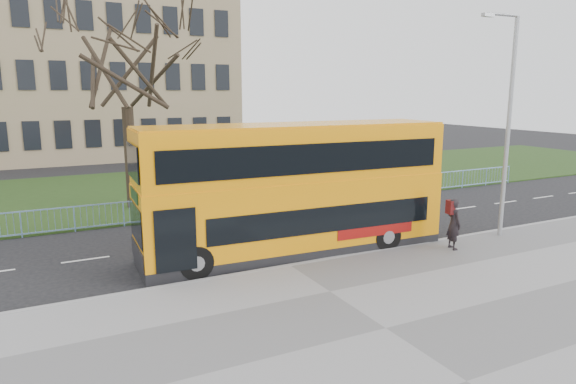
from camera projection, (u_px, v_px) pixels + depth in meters
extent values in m
plane|color=black|center=(270.00, 255.00, 18.51)|extent=(120.00, 120.00, 0.00)
cube|color=slate|center=(386.00, 330.00, 12.58)|extent=(80.00, 10.50, 0.12)
cube|color=gray|center=(290.00, 266.00, 17.13)|extent=(80.00, 0.20, 0.14)
cube|color=#1F3513|center=(171.00, 188.00, 31.02)|extent=(80.00, 15.40, 0.08)
cube|color=#8C7C59|center=(53.00, 78.00, 45.58)|extent=(30.00, 15.00, 14.00)
cube|color=orange|center=(294.00, 215.00, 18.57)|extent=(11.18, 3.13, 2.06)
cube|color=orange|center=(294.00, 182.00, 18.33)|extent=(11.18, 3.13, 0.35)
cube|color=orange|center=(295.00, 152.00, 18.12)|extent=(11.12, 3.08, 1.85)
cube|color=black|center=(327.00, 220.00, 17.62)|extent=(8.54, 0.43, 0.90)
cube|color=black|center=(311.00, 159.00, 16.97)|extent=(10.18, 0.50, 1.00)
cylinder|color=black|center=(196.00, 262.00, 16.07)|extent=(1.11, 0.34, 1.10)
cylinder|color=black|center=(387.00, 236.00, 18.96)|extent=(1.11, 0.34, 1.10)
imported|color=black|center=(454.00, 224.00, 18.73)|extent=(0.58, 0.76, 1.88)
cylinder|color=#9A9EA2|center=(508.00, 130.00, 19.85)|extent=(0.17, 0.17, 8.45)
cylinder|color=#9A9EA2|center=(503.00, 15.00, 18.72)|extent=(1.48, 0.15, 0.11)
cube|color=#9A9EA2|center=(488.00, 15.00, 18.42)|extent=(0.48, 0.20, 0.13)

